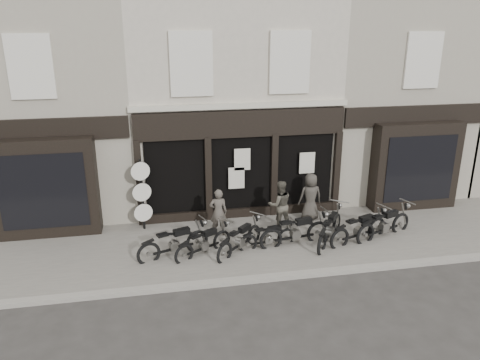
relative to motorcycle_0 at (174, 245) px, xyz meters
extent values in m
plane|color=#2D2B28|center=(2.49, -0.47, -0.43)|extent=(90.00, 90.00, 0.00)
cube|color=#615B55|center=(2.49, 0.43, -0.37)|extent=(30.00, 4.20, 0.12)
cube|color=gray|center=(2.49, -1.72, -0.37)|extent=(30.00, 0.25, 0.13)
cube|color=#BBB0A0|center=(2.49, 5.53, 3.67)|extent=(7.20, 6.00, 8.20)
cube|color=black|center=(2.49, 2.45, 3.02)|extent=(7.10, 0.18, 0.90)
cube|color=black|center=(2.49, 2.51, 1.07)|extent=(6.50, 0.10, 2.95)
cube|color=black|center=(2.49, 2.44, -0.21)|extent=(7.10, 0.20, 0.44)
cube|color=#BAB5A1|center=(2.49, 2.48, 3.62)|extent=(7.30, 0.22, 0.18)
cube|color=beige|center=(0.89, 2.48, 4.97)|extent=(1.35, 0.12, 2.00)
cube|color=black|center=(0.89, 2.51, 4.97)|extent=(1.05, 0.06, 1.70)
cube|color=beige|center=(4.09, 2.48, 4.97)|extent=(1.35, 0.12, 2.00)
cube|color=black|center=(4.09, 2.51, 4.97)|extent=(1.05, 0.06, 1.70)
cube|color=black|center=(-0.96, 2.43, 1.12)|extent=(0.22, 0.22, 3.00)
cube|color=black|center=(1.34, 2.43, 1.12)|extent=(0.22, 0.22, 3.00)
cube|color=black|center=(3.64, 2.43, 1.12)|extent=(0.22, 0.22, 3.00)
cube|color=black|center=(5.94, 2.43, 1.12)|extent=(0.22, 0.22, 3.00)
cube|color=beige|center=(2.49, 2.33, 1.82)|extent=(0.55, 0.04, 0.75)
cube|color=beige|center=(4.79, 2.33, 1.57)|extent=(0.55, 0.04, 0.75)
cube|color=beige|center=(2.29, 2.33, 1.17)|extent=(0.55, 0.04, 0.75)
cube|color=gray|center=(-3.86, 5.53, 3.67)|extent=(5.50, 6.00, 8.20)
cube|color=black|center=(-3.86, 2.18, 1.27)|extent=(3.20, 0.70, 3.20)
cube|color=black|center=(-3.86, 1.83, 1.27)|extent=(2.60, 0.06, 2.40)
cube|color=black|center=(-3.86, 2.48, 3.07)|extent=(5.40, 0.16, 0.70)
cube|color=beige|center=(-3.86, 2.49, 4.97)|extent=(1.30, 0.10, 1.90)
cube|color=black|center=(-3.86, 2.52, 4.97)|extent=(1.00, 0.06, 1.60)
cube|color=gray|center=(8.84, 5.53, 3.67)|extent=(5.50, 6.00, 8.20)
cube|color=black|center=(8.84, 2.18, 1.27)|extent=(3.20, 0.70, 3.20)
cube|color=black|center=(8.84, 1.83, 1.27)|extent=(2.60, 0.06, 2.40)
cube|color=black|center=(8.84, 2.48, 3.07)|extent=(5.40, 0.16, 0.70)
cube|color=beige|center=(8.84, 2.49, 4.97)|extent=(1.30, 0.10, 1.90)
cube|color=black|center=(8.84, 2.52, 4.97)|extent=(1.00, 0.06, 1.60)
torus|color=black|center=(0.70, 0.26, -0.07)|extent=(0.71, 0.35, 0.73)
torus|color=black|center=(-0.75, -0.29, -0.07)|extent=(0.71, 0.35, 0.73)
cube|color=black|center=(-0.03, -0.01, -0.12)|extent=(1.21, 0.50, 0.06)
cube|color=gray|center=(-0.01, 0.00, -0.03)|extent=(0.31, 0.27, 0.28)
cube|color=black|center=(0.23, 0.09, 0.37)|extent=(0.52, 0.34, 0.18)
cube|color=black|center=(-0.33, -0.12, 0.42)|extent=(0.38, 0.31, 0.06)
cylinder|color=gray|center=(0.92, 0.35, 0.63)|extent=(0.26, 0.59, 0.04)
torus|color=black|center=(1.45, 0.27, -0.11)|extent=(0.61, 0.41, 0.65)
torus|color=black|center=(0.25, -0.44, -0.11)|extent=(0.61, 0.41, 0.65)
cube|color=black|center=(0.85, -0.08, -0.15)|extent=(1.01, 0.63, 0.06)
cube|color=gray|center=(0.86, -0.07, -0.07)|extent=(0.29, 0.27, 0.25)
cube|color=black|center=(1.06, 0.05, 0.29)|extent=(0.46, 0.37, 0.16)
cube|color=black|center=(0.60, -0.23, 0.33)|extent=(0.35, 0.31, 0.06)
cylinder|color=gray|center=(1.63, 0.38, 0.52)|extent=(0.31, 0.50, 0.03)
torus|color=black|center=(2.47, 0.39, -0.09)|extent=(0.56, 0.53, 0.69)
torus|color=black|center=(1.40, -0.61, -0.09)|extent=(0.56, 0.53, 0.69)
cube|color=black|center=(1.93, -0.11, -0.13)|extent=(0.91, 0.85, 0.06)
cube|color=gray|center=(1.95, -0.10, -0.05)|extent=(0.30, 0.30, 0.26)
cube|color=black|center=(2.13, 0.07, 0.33)|extent=(0.46, 0.44, 0.17)
cube|color=black|center=(1.71, -0.32, 0.37)|extent=(0.36, 0.35, 0.06)
cylinder|color=gray|center=(2.63, 0.54, 0.57)|extent=(0.42, 0.45, 0.04)
torus|color=black|center=(3.46, 0.15, -0.13)|extent=(0.61, 0.18, 0.61)
torus|color=black|center=(2.19, -0.08, -0.13)|extent=(0.61, 0.18, 0.61)
cube|color=black|center=(2.83, 0.04, -0.17)|extent=(1.05, 0.23, 0.05)
cube|color=gray|center=(2.85, 0.04, -0.10)|extent=(0.24, 0.20, 0.23)
cube|color=black|center=(3.06, 0.08, 0.24)|extent=(0.43, 0.22, 0.15)
cube|color=black|center=(2.57, -0.01, 0.28)|extent=(0.29, 0.22, 0.05)
cylinder|color=gray|center=(3.66, 0.18, 0.45)|extent=(0.12, 0.51, 0.03)
torus|color=black|center=(4.49, 0.17, -0.06)|extent=(0.76, 0.22, 0.75)
torus|color=black|center=(2.91, -0.08, -0.06)|extent=(0.76, 0.22, 0.75)
cube|color=black|center=(3.70, 0.05, -0.11)|extent=(1.31, 0.26, 0.07)
cube|color=gray|center=(3.72, 0.05, -0.02)|extent=(0.29, 0.24, 0.29)
cube|color=black|center=(3.98, 0.09, 0.40)|extent=(0.53, 0.27, 0.19)
cube|color=black|center=(3.37, -0.01, 0.45)|extent=(0.36, 0.27, 0.07)
cylinder|color=gray|center=(4.73, 0.21, 0.67)|extent=(0.14, 0.64, 0.04)
torus|color=black|center=(5.30, 0.64, -0.06)|extent=(0.53, 0.66, 0.75)
torus|color=black|center=(4.34, -0.63, -0.06)|extent=(0.53, 0.66, 0.75)
cube|color=black|center=(4.82, 0.01, -0.11)|extent=(0.83, 1.08, 0.07)
cube|color=gray|center=(4.84, 0.02, -0.02)|extent=(0.32, 0.33, 0.29)
cube|color=black|center=(4.99, 0.24, 0.40)|extent=(0.45, 0.52, 0.19)
cube|color=black|center=(4.62, -0.26, 0.44)|extent=(0.37, 0.40, 0.07)
cylinder|color=gray|center=(5.45, 0.84, 0.66)|extent=(0.53, 0.42, 0.04)
torus|color=black|center=(6.46, 0.12, -0.07)|extent=(0.73, 0.34, 0.74)
torus|color=black|center=(4.98, -0.41, -0.07)|extent=(0.73, 0.34, 0.74)
cube|color=black|center=(5.72, -0.15, -0.11)|extent=(1.23, 0.49, 0.07)
cube|color=gray|center=(5.74, -0.14, -0.02)|extent=(0.31, 0.27, 0.28)
cube|color=black|center=(5.99, -0.05, 0.39)|extent=(0.53, 0.34, 0.18)
cube|color=black|center=(5.42, -0.26, 0.43)|extent=(0.38, 0.32, 0.07)
cylinder|color=gray|center=(6.69, 0.20, 0.65)|extent=(0.25, 0.61, 0.04)
torus|color=black|center=(7.39, 0.31, -0.06)|extent=(0.73, 0.36, 0.75)
torus|color=black|center=(5.90, -0.27, -0.06)|extent=(0.73, 0.36, 0.75)
cube|color=black|center=(6.65, 0.02, -0.11)|extent=(1.24, 0.52, 0.07)
cube|color=gray|center=(6.67, 0.03, -0.02)|extent=(0.32, 0.28, 0.29)
cube|color=black|center=(6.91, 0.12, 0.40)|extent=(0.54, 0.36, 0.19)
cube|color=black|center=(6.34, -0.10, 0.44)|extent=(0.39, 0.32, 0.07)
cylinder|color=gray|center=(7.62, 0.39, 0.66)|extent=(0.27, 0.61, 0.04)
imported|color=#49433C|center=(1.48, 1.13, 0.46)|extent=(0.60, 0.43, 1.55)
imported|color=#454238|center=(3.54, 1.26, 0.51)|extent=(0.82, 0.64, 1.65)
imported|color=#38342F|center=(4.77, 1.78, 0.51)|extent=(0.82, 0.55, 1.65)
cylinder|color=black|center=(-0.89, 2.03, -0.40)|extent=(0.40, 0.40, 0.07)
cylinder|color=black|center=(-0.89, 2.03, 0.83)|extent=(0.08, 0.08, 2.53)
cylinder|color=black|center=(-0.89, 2.00, 1.71)|extent=(0.61, 0.20, 0.62)
cylinder|color=beige|center=(-0.89, 1.97, 1.71)|extent=(0.60, 0.17, 0.62)
cylinder|color=black|center=(-0.89, 2.00, 1.00)|extent=(0.61, 0.20, 0.62)
cylinder|color=beige|center=(-0.89, 1.97, 1.00)|extent=(0.60, 0.17, 0.62)
cylinder|color=black|center=(-0.89, 2.00, 0.28)|extent=(0.61, 0.20, 0.62)
cylinder|color=beige|center=(-0.89, 1.97, 0.28)|extent=(0.60, 0.17, 0.62)
camera|label=1|loc=(-0.40, -12.54, 6.27)|focal=35.00mm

